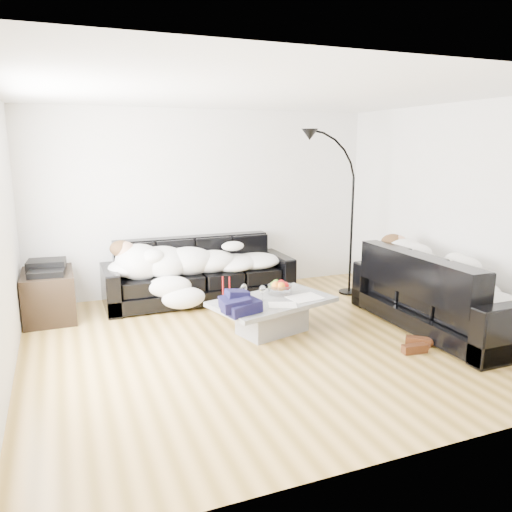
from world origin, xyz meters
name	(u,v)px	position (x,y,z in m)	size (l,w,h in m)	color
ground	(266,342)	(0.00, 0.00, 0.00)	(5.00, 5.00, 0.00)	olive
wall_back	(206,202)	(0.00, 2.25, 1.30)	(5.00, 0.02, 2.60)	silver
wall_right	(456,213)	(2.50, 0.00, 1.30)	(0.02, 4.50, 2.60)	silver
ceiling	(267,93)	(0.00, 0.00, 2.60)	(5.00, 5.00, 0.00)	white
sofa_back	(199,270)	(-0.26, 1.77, 0.42)	(2.56, 0.89, 0.84)	black
sofa_right	(441,290)	(2.06, -0.33, 0.45)	(2.24, 0.96, 0.91)	black
sleeper_back	(200,256)	(-0.26, 1.72, 0.64)	(2.16, 0.75, 0.43)	white
sleeper_right	(442,273)	(2.06, -0.33, 0.65)	(1.92, 0.81, 0.47)	white
teal_cushion	(400,256)	(2.00, 0.37, 0.72)	(0.36, 0.30, 0.20)	#0D5D4C
coffee_table	(272,316)	(0.18, 0.25, 0.20)	(1.34, 0.78, 0.39)	#939699
fruit_bowl	(280,287)	(0.35, 0.42, 0.48)	(0.28, 0.28, 0.17)	white
wine_glass_a	(244,291)	(-0.11, 0.41, 0.48)	(0.07, 0.07, 0.17)	white
wine_glass_b	(240,295)	(-0.19, 0.29, 0.47)	(0.07, 0.07, 0.16)	white
wine_glass_c	(262,293)	(0.06, 0.25, 0.48)	(0.07, 0.07, 0.18)	white
candle_left	(223,287)	(-0.32, 0.51, 0.52)	(0.05, 0.05, 0.25)	maroon
candle_right	(229,287)	(-0.23, 0.54, 0.51)	(0.04, 0.04, 0.23)	maroon
newspaper_a	(305,297)	(0.55, 0.16, 0.40)	(0.38, 0.29, 0.01)	silver
newspaper_b	(282,305)	(0.20, 0.01, 0.40)	(0.30, 0.22, 0.01)	silver
navy_jacket	(237,295)	(-0.33, 0.00, 0.57)	(0.38, 0.32, 0.19)	black
shoes	(416,345)	(1.39, -0.77, 0.05)	(0.44, 0.32, 0.10)	#472311
av_cabinet	(49,295)	(-2.19, 1.70, 0.30)	(0.59, 0.86, 0.59)	black
stereo	(46,267)	(-2.19, 1.70, 0.66)	(0.44, 0.34, 0.13)	black
floor_lamp	(352,224)	(1.85, 1.28, 1.02)	(0.74, 0.30, 2.04)	black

